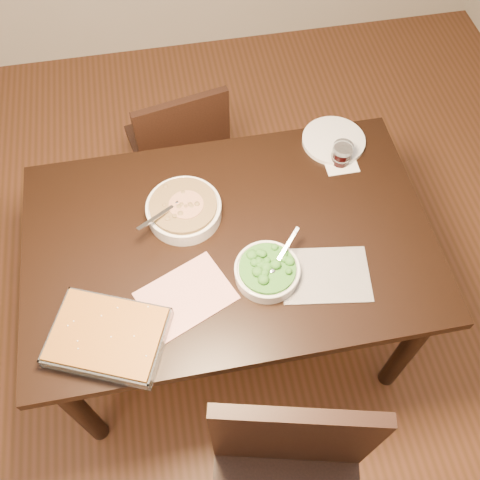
% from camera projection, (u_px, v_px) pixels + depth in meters
% --- Properties ---
extents(ground, '(4.00, 4.00, 0.00)m').
position_uv_depth(ground, '(232.00, 324.00, 2.47)').
color(ground, '#482914').
rests_on(ground, ground).
extents(table, '(1.40, 0.90, 0.75)m').
position_uv_depth(table, '(229.00, 253.00, 1.91)').
color(table, black).
rests_on(table, ground).
extents(magazine_a, '(0.34, 0.30, 0.01)m').
position_uv_depth(magazine_a, '(186.00, 296.00, 1.71)').
color(magazine_a, '#A93033').
rests_on(magazine_a, table).
extents(magazine_b, '(0.32, 0.25, 0.01)m').
position_uv_depth(magazine_b, '(325.00, 275.00, 1.75)').
color(magazine_b, '#26272E').
rests_on(magazine_b, table).
extents(coaster, '(0.12, 0.12, 0.00)m').
position_uv_depth(coaster, '(340.00, 162.00, 2.01)').
color(coaster, white).
rests_on(coaster, table).
extents(stew_bowl, '(0.26, 0.26, 0.10)m').
position_uv_depth(stew_bowl, '(184.00, 209.00, 1.85)').
color(stew_bowl, silver).
rests_on(stew_bowl, table).
extents(broccoli_bowl, '(0.22, 0.22, 0.08)m').
position_uv_depth(broccoli_bowl, '(267.00, 271.00, 1.73)').
color(broccoli_bowl, silver).
rests_on(broccoli_bowl, table).
extents(baking_dish, '(0.41, 0.36, 0.06)m').
position_uv_depth(baking_dish, '(108.00, 337.00, 1.61)').
color(baking_dish, silver).
rests_on(baking_dish, table).
extents(wine_tumbler, '(0.08, 0.08, 0.09)m').
position_uv_depth(wine_tumbler, '(342.00, 153.00, 1.97)').
color(wine_tumbler, black).
rests_on(wine_tumbler, coaster).
extents(dinner_plate, '(0.24, 0.24, 0.02)m').
position_uv_depth(dinner_plate, '(334.00, 140.00, 2.06)').
color(dinner_plate, silver).
rests_on(dinner_plate, table).
extents(chair_far, '(0.47, 0.47, 0.84)m').
position_uv_depth(chair_far, '(180.00, 148.00, 2.42)').
color(chair_far, black).
rests_on(chair_far, ground).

